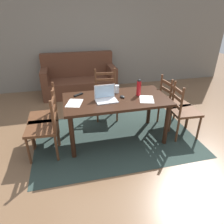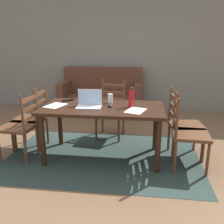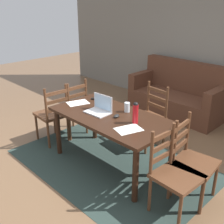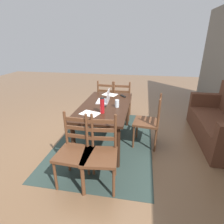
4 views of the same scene
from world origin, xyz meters
TOP-DOWN VIEW (x-y plane):
  - ground_plane at (0.00, 0.00)m, footprint 14.00×14.00m
  - area_rug at (0.00, 0.00)m, footprint 2.67×1.75m
  - wall_back at (0.00, 2.70)m, footprint 8.00×0.12m
  - dining_table at (0.00, 0.00)m, footprint 1.63×0.85m
  - chair_left_near at (-1.10, -0.17)m, footprint 0.47×0.47m
  - chair_left_far at (-1.10, 0.17)m, footprint 0.44×0.44m
  - chair_right_far at (1.10, 0.17)m, footprint 0.49×0.49m
  - chair_far_head at (0.00, 0.80)m, footprint 0.49×0.49m
  - chair_right_near at (1.10, -0.17)m, footprint 0.46×0.46m
  - couch at (-0.39, 2.23)m, footprint 1.80×0.80m
  - laptop at (-0.17, -0.03)m, footprint 0.33×0.24m
  - water_bottle at (0.38, 0.04)m, footprint 0.07×0.07m
  - drinking_glass at (0.07, 0.23)m, footprint 0.07×0.07m
  - computer_mouse at (0.10, -0.00)m, footprint 0.09×0.11m
  - tv_remote at (-0.56, 0.26)m, footprint 0.16×0.14m
  - paper_stack_left at (-0.65, -0.03)m, footprint 0.29×0.35m
  - paper_stack_right at (0.45, -0.15)m, footprint 0.29×0.35m

SIDE VIEW (x-z plane):
  - ground_plane at x=0.00m, z-range 0.00..0.00m
  - area_rug at x=0.00m, z-range 0.00..0.01m
  - couch at x=-0.39m, z-range -0.14..0.86m
  - chair_left_near at x=-1.10m, z-range -0.01..0.94m
  - chair_left_far at x=-1.10m, z-range -0.01..0.94m
  - chair_right_far at x=1.10m, z-range -0.01..0.94m
  - chair_far_head at x=0.00m, z-range -0.01..0.94m
  - chair_right_near at x=1.10m, z-range -0.01..0.94m
  - dining_table at x=0.00m, z-range 0.27..1.01m
  - paper_stack_left at x=-0.65m, z-range 0.73..0.74m
  - paper_stack_right at x=0.45m, z-range 0.73..0.74m
  - tv_remote at x=-0.56m, z-range 0.73..0.75m
  - computer_mouse at x=0.10m, z-range 0.73..0.77m
  - laptop at x=-0.17m, z-range 0.68..0.90m
  - drinking_glass at x=0.07m, z-range 0.73..0.86m
  - water_bottle at x=0.38m, z-range 0.74..1.01m
  - wall_back at x=0.00m, z-range 0.00..2.70m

